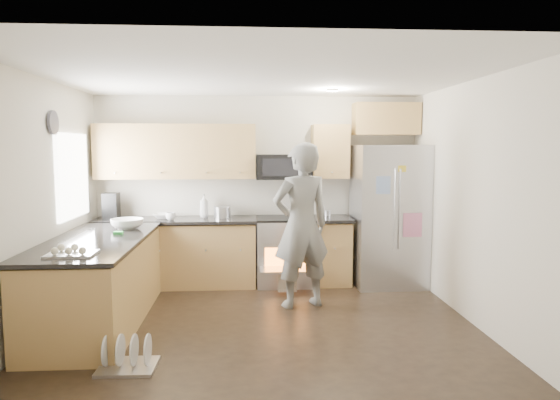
{
  "coord_description": "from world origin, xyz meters",
  "views": [
    {
      "loc": [
        -0.16,
        -5.07,
        1.88
      ],
      "look_at": [
        0.21,
        0.5,
        1.3
      ],
      "focal_mm": 32.0,
      "sensor_mm": 36.0,
      "label": 1
    }
  ],
  "objects": [
    {
      "name": "ground",
      "position": [
        0.0,
        0.0,
        0.0
      ],
      "size": [
        4.5,
        4.5,
        0.0
      ],
      "primitive_type": "plane",
      "color": "black",
      "rests_on": "ground"
    },
    {
      "name": "room_shell",
      "position": [
        -0.04,
        0.02,
        1.67
      ],
      "size": [
        4.54,
        4.04,
        2.62
      ],
      "color": "beige",
      "rests_on": "ground"
    },
    {
      "name": "back_cabinet_run",
      "position": [
        -0.59,
        1.75,
        0.96
      ],
      "size": [
        4.45,
        0.64,
        2.5
      ],
      "color": "#A48441",
      "rests_on": "ground"
    },
    {
      "name": "peninsula",
      "position": [
        -1.75,
        0.25,
        0.47
      ],
      "size": [
        0.96,
        2.36,
        1.04
      ],
      "color": "#A48441",
      "rests_on": "ground"
    },
    {
      "name": "stove_range",
      "position": [
        0.35,
        1.69,
        0.68
      ],
      "size": [
        0.76,
        0.97,
        1.79
      ],
      "color": "#B7B7BC",
      "rests_on": "ground"
    },
    {
      "name": "refrigerator",
      "position": [
        1.77,
        1.55,
        0.96
      ],
      "size": [
        0.95,
        0.76,
        1.92
      ],
      "rotation": [
        0.0,
        0.0,
        0.02
      ],
      "color": "#B7B7BC",
      "rests_on": "ground"
    },
    {
      "name": "person",
      "position": [
        0.48,
        0.69,
        0.97
      ],
      "size": [
        0.82,
        0.66,
        1.94
      ],
      "primitive_type": "imported",
      "rotation": [
        0.0,
        0.0,
        3.46
      ],
      "color": "gray",
      "rests_on": "ground"
    },
    {
      "name": "dish_rack",
      "position": [
        -1.19,
        -0.9,
        0.08
      ],
      "size": [
        0.49,
        0.4,
        0.3
      ],
      "rotation": [
        0.0,
        0.0,
        -0.03
      ],
      "color": "#B7B7BC",
      "rests_on": "ground"
    }
  ]
}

